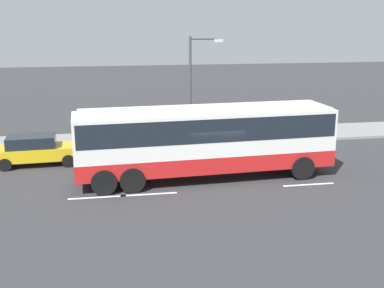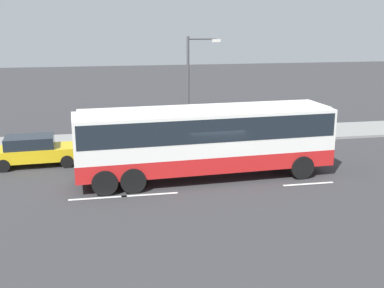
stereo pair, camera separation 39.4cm
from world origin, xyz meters
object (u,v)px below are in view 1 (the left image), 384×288
object	(u,v)px
coach_bus	(206,135)
pedestrian_near_curb	(249,119)
street_lamp	(194,81)
car_yellow_taxi	(36,149)

from	to	relation	value
coach_bus	pedestrian_near_curb	size ratio (longest dim) A/B	6.86
street_lamp	car_yellow_taxi	bearing A→B (deg)	-161.91
street_lamp	coach_bus	bearing A→B (deg)	-95.60
coach_bus	pedestrian_near_curb	bearing A→B (deg)	57.32
car_yellow_taxi	pedestrian_near_curb	distance (m)	13.14
pedestrian_near_curb	car_yellow_taxi	bearing A→B (deg)	37.55
street_lamp	pedestrian_near_curb	bearing A→B (deg)	18.11
coach_bus	street_lamp	distance (m)	6.76
car_yellow_taxi	street_lamp	size ratio (longest dim) A/B	0.71
coach_bus	car_yellow_taxi	size ratio (longest dim) A/B	2.73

